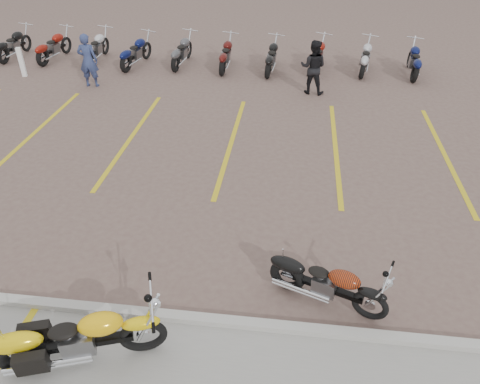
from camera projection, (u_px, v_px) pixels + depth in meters
The scene contains 9 objects.
ground at pixel (202, 239), 8.94m from camera, with size 100.00×100.00×0.00m, color #725C51.
curb at pixel (177, 317), 7.26m from camera, with size 60.00×0.18×0.12m, color #ADAAA3.
parking_stripes at pixel (231, 142), 12.25m from camera, with size 38.00×5.50×0.01m, color gold, non-canonical shape.
yellow_cruiser at pixel (78, 338), 6.42m from camera, with size 2.25×0.88×0.96m.
flame_cruiser at pixel (325, 283), 7.39m from camera, with size 1.88×0.81×0.81m.
person_a at pixel (88, 60), 15.18m from camera, with size 0.63×0.41×1.72m, color navy.
person_b at pixel (313, 67), 14.68m from camera, with size 0.82×0.64×1.69m, color black.
bollard at pixel (22, 62), 16.16m from camera, with size 0.15×0.15×1.00m, color white.
bg_bike_row at pixel (202, 52), 16.92m from camera, with size 15.68×2.05×1.10m.
Camera 1 is at (1.59, -6.81, 5.69)m, focal length 35.00 mm.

